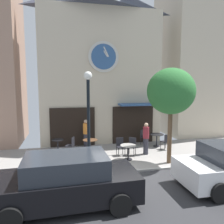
{
  "coord_description": "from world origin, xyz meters",
  "views": [
    {
      "loc": [
        -2.47,
        -8.42,
        3.6
      ],
      "look_at": [
        -0.05,
        2.32,
        2.27
      ],
      "focal_mm": 35.42,
      "sensor_mm": 36.0,
      "label": 1
    }
  ],
  "objects_px": {
    "pedestrian_orange": "(86,134)",
    "cafe_chair_near_lamp": "(166,141)",
    "street_tree": "(171,92)",
    "cafe_table_center_right": "(90,143)",
    "parked_car_black": "(66,181)",
    "cafe_table_center": "(128,149)",
    "street_lamp": "(89,119)",
    "cafe_chair_left_end": "(71,144)",
    "cafe_chair_mid_row": "(143,136)",
    "cafe_table_near_door": "(58,144)",
    "cafe_chair_curbside": "(132,145)",
    "cafe_chair_by_entrance": "(120,145)",
    "cafe_table_rightmost": "(157,137)",
    "pedestrian_maroon": "(146,138)"
  },
  "relations": [
    {
      "from": "cafe_table_rightmost",
      "to": "cafe_chair_near_lamp",
      "type": "xyz_separation_m",
      "value": [
        0.21,
        -0.79,
        -0.02
      ]
    },
    {
      "from": "cafe_chair_curbside",
      "to": "cafe_table_center",
      "type": "bearing_deg",
      "value": -121.25
    },
    {
      "from": "pedestrian_maroon",
      "to": "parked_car_black",
      "type": "distance_m",
      "value": 5.89
    },
    {
      "from": "street_lamp",
      "to": "cafe_table_rightmost",
      "type": "height_order",
      "value": "street_lamp"
    },
    {
      "from": "cafe_chair_left_end",
      "to": "cafe_table_center_right",
      "type": "bearing_deg",
      "value": -2.03
    },
    {
      "from": "cafe_table_center",
      "to": "cafe_chair_near_lamp",
      "type": "relative_size",
      "value": 0.85
    },
    {
      "from": "street_tree",
      "to": "cafe_table_near_door",
      "type": "distance_m",
      "value": 6.45
    },
    {
      "from": "cafe_chair_near_lamp",
      "to": "street_tree",
      "type": "bearing_deg",
      "value": -112.7
    },
    {
      "from": "street_tree",
      "to": "cafe_table_center",
      "type": "xyz_separation_m",
      "value": [
        -1.74,
        0.83,
        -2.78
      ]
    },
    {
      "from": "cafe_table_center_right",
      "to": "cafe_chair_left_end",
      "type": "distance_m",
      "value": 0.99
    },
    {
      "from": "cafe_table_near_door",
      "to": "cafe_table_rightmost",
      "type": "xyz_separation_m",
      "value": [
        5.69,
        -0.03,
        0.07
      ]
    },
    {
      "from": "street_tree",
      "to": "cafe_chair_mid_row",
      "type": "xyz_separation_m",
      "value": [
        -0.01,
        3.34,
        -2.79
      ]
    },
    {
      "from": "cafe_table_center",
      "to": "cafe_chair_by_entrance",
      "type": "distance_m",
      "value": 0.83
    },
    {
      "from": "street_lamp",
      "to": "cafe_chair_near_lamp",
      "type": "bearing_deg",
      "value": 18.35
    },
    {
      "from": "cafe_table_rightmost",
      "to": "cafe_chair_by_entrance",
      "type": "height_order",
      "value": "cafe_chair_by_entrance"
    },
    {
      "from": "cafe_table_rightmost",
      "to": "parked_car_black",
      "type": "bearing_deg",
      "value": -134.5
    },
    {
      "from": "cafe_table_center",
      "to": "cafe_chair_mid_row",
      "type": "xyz_separation_m",
      "value": [
        1.73,
        2.51,
        -0.0
      ]
    },
    {
      "from": "cafe_chair_curbside",
      "to": "cafe_chair_mid_row",
      "type": "xyz_separation_m",
      "value": [
        1.32,
        1.83,
        0.0
      ]
    },
    {
      "from": "cafe_table_near_door",
      "to": "street_lamp",
      "type": "bearing_deg",
      "value": -58.83
    },
    {
      "from": "cafe_chair_curbside",
      "to": "cafe_chair_by_entrance",
      "type": "relative_size",
      "value": 1.0
    },
    {
      "from": "cafe_table_center",
      "to": "cafe_chair_curbside",
      "type": "distance_m",
      "value": 0.8
    },
    {
      "from": "street_tree",
      "to": "pedestrian_orange",
      "type": "height_order",
      "value": "street_tree"
    },
    {
      "from": "cafe_table_center_right",
      "to": "parked_car_black",
      "type": "bearing_deg",
      "value": -104.9
    },
    {
      "from": "cafe_table_near_door",
      "to": "parked_car_black",
      "type": "distance_m",
      "value": 5.48
    },
    {
      "from": "street_lamp",
      "to": "cafe_table_rightmost",
      "type": "xyz_separation_m",
      "value": [
        4.29,
        2.28,
        -1.58
      ]
    },
    {
      "from": "street_tree",
      "to": "parked_car_black",
      "type": "bearing_deg",
      "value": -150.27
    },
    {
      "from": "parked_car_black",
      "to": "pedestrian_orange",
      "type": "bearing_deg",
      "value": 78.5
    },
    {
      "from": "cafe_chair_by_entrance",
      "to": "parked_car_black",
      "type": "bearing_deg",
      "value": -122.97
    },
    {
      "from": "cafe_chair_curbside",
      "to": "pedestrian_maroon",
      "type": "xyz_separation_m",
      "value": [
        0.74,
        -0.05,
        0.33
      ]
    },
    {
      "from": "street_lamp",
      "to": "pedestrian_maroon",
      "type": "relative_size",
      "value": 2.51
    },
    {
      "from": "parked_car_black",
      "to": "cafe_table_near_door",
      "type": "bearing_deg",
      "value": 93.7
    },
    {
      "from": "street_lamp",
      "to": "cafe_chair_left_end",
      "type": "height_order",
      "value": "street_lamp"
    },
    {
      "from": "pedestrian_orange",
      "to": "cafe_chair_mid_row",
      "type": "bearing_deg",
      "value": 1.5
    },
    {
      "from": "cafe_table_rightmost",
      "to": "pedestrian_orange",
      "type": "height_order",
      "value": "pedestrian_orange"
    },
    {
      "from": "street_lamp",
      "to": "cafe_table_center",
      "type": "height_order",
      "value": "street_lamp"
    },
    {
      "from": "pedestrian_orange",
      "to": "cafe_chair_near_lamp",
      "type": "bearing_deg",
      "value": -16.79
    },
    {
      "from": "cafe_chair_curbside",
      "to": "parked_car_black",
      "type": "xyz_separation_m",
      "value": [
        -3.41,
        -4.22,
        0.23
      ]
    },
    {
      "from": "cafe_table_center_right",
      "to": "pedestrian_orange",
      "type": "xyz_separation_m",
      "value": [
        -0.12,
        0.94,
        0.32
      ]
    },
    {
      "from": "cafe_table_near_door",
      "to": "cafe_table_center_right",
      "type": "height_order",
      "value": "cafe_table_center_right"
    },
    {
      "from": "street_tree",
      "to": "cafe_table_center_right",
      "type": "xyz_separation_m",
      "value": [
        -3.41,
        2.3,
        -2.77
      ]
    },
    {
      "from": "street_lamp",
      "to": "cafe_chair_by_entrance",
      "type": "xyz_separation_m",
      "value": [
        1.77,
        1.19,
        -1.6
      ]
    },
    {
      "from": "cafe_chair_left_end",
      "to": "cafe_table_center",
      "type": "bearing_deg",
      "value": -29.58
    },
    {
      "from": "street_tree",
      "to": "cafe_table_near_door",
      "type": "height_order",
      "value": "street_tree"
    },
    {
      "from": "street_lamp",
      "to": "parked_car_black",
      "type": "relative_size",
      "value": 0.97
    },
    {
      "from": "cafe_chair_mid_row",
      "to": "cafe_table_center",
      "type": "bearing_deg",
      "value": -124.61
    },
    {
      "from": "street_tree",
      "to": "cafe_chair_near_lamp",
      "type": "height_order",
      "value": "street_tree"
    },
    {
      "from": "street_tree",
      "to": "parked_car_black",
      "type": "relative_size",
      "value": 1.01
    },
    {
      "from": "cafe_table_near_door",
      "to": "cafe_table_center_right",
      "type": "bearing_deg",
      "value": -15.11
    },
    {
      "from": "cafe_chair_curbside",
      "to": "cafe_table_rightmost",
      "type": "bearing_deg",
      "value": 32.29
    },
    {
      "from": "pedestrian_orange",
      "to": "parked_car_black",
      "type": "height_order",
      "value": "pedestrian_orange"
    }
  ]
}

